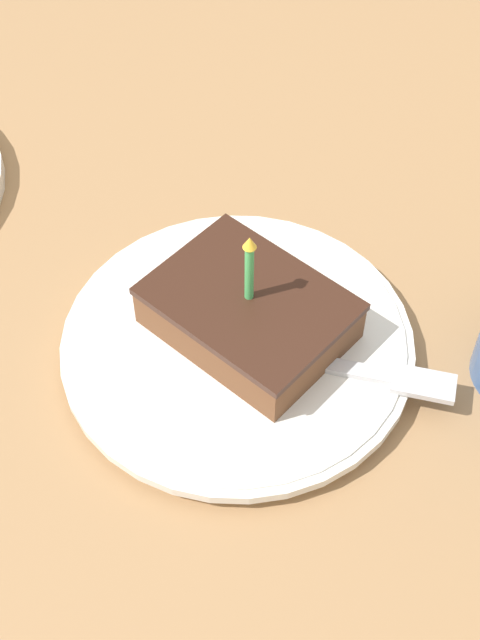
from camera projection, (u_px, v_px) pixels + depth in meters
ground_plane at (263, 387)px, 0.68m from camera, size 2.40×2.40×0.04m
plate at (240, 343)px, 0.66m from camera, size 0.26×0.26×0.02m
cake_slice at (249, 312)px, 0.65m from camera, size 0.10×0.14×0.10m
fork at (338, 367)px, 0.64m from camera, size 0.11×0.18×0.00m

